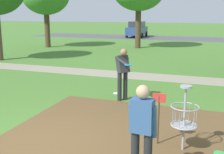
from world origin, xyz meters
TOP-DOWN VIEW (x-y plane):
  - ground_plane at (0.00, 0.00)m, footprint 160.00×160.00m
  - dirt_tee_pad at (1.56, 1.29)m, footprint 5.31×4.75m
  - disc_golf_basket at (2.96, 0.93)m, footprint 0.98×0.58m
  - player_foreground_watching at (0.79, 3.81)m, footprint 0.70×1.05m
  - player_throwing at (2.48, -0.54)m, footprint 0.48×0.41m
  - frisbee_near_basket at (3.76, 0.97)m, footprint 0.24×0.24m
  - frisbee_by_tee at (1.88, 2.33)m, footprint 0.21×0.21m
  - frisbee_far_left at (0.33, 4.49)m, footprint 0.20×0.20m
  - parking_lot_strip at (0.00, 28.24)m, footprint 36.00×6.00m
  - parked_car_leftmost at (-5.17, 28.39)m, footprint 2.09×4.26m
  - gravel_path at (0.00, 7.60)m, footprint 40.00×1.48m

SIDE VIEW (x-z plane):
  - ground_plane at x=0.00m, z-range 0.00..0.00m
  - gravel_path at x=0.00m, z-range 0.00..0.00m
  - parking_lot_strip at x=0.00m, z-range 0.00..0.01m
  - dirt_tee_pad at x=1.56m, z-range 0.00..0.01m
  - frisbee_near_basket at x=3.76m, z-range 0.00..0.02m
  - frisbee_by_tee at x=1.88m, z-range 0.00..0.02m
  - frisbee_far_left at x=0.33m, z-range 0.00..0.02m
  - disc_golf_basket at x=2.96m, z-range 0.06..1.45m
  - parked_car_leftmost at x=-5.17m, z-range 0.00..1.84m
  - player_throwing at x=2.48m, z-range 0.11..1.82m
  - player_foreground_watching at x=0.79m, z-range 0.13..1.84m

